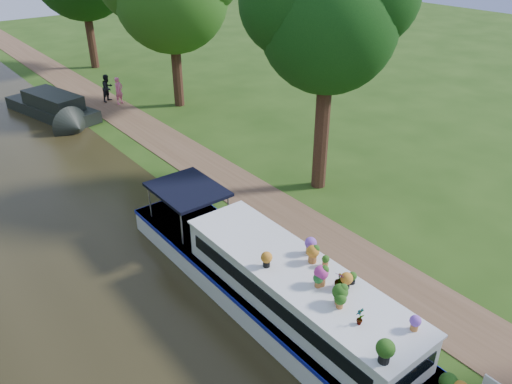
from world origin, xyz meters
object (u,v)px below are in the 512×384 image
object	(u,v)px
plant_boat	(297,303)
second_boat	(54,108)
pedestrian_pink	(119,91)
pedestrian_dark	(108,88)

from	to	relation	value
plant_boat	second_boat	xyz separation A→B (m)	(0.46, 19.70, -0.31)
plant_boat	pedestrian_pink	distance (m)	20.03
second_boat	pedestrian_pink	xyz separation A→B (m)	(3.69, -0.11, 0.25)
plant_boat	second_boat	world-z (taller)	plant_boat
pedestrian_pink	second_boat	bearing A→B (deg)	157.22
pedestrian_dark	plant_boat	bearing A→B (deg)	-127.87
pedestrian_pink	pedestrian_dark	xyz separation A→B (m)	(-0.30, 0.86, 0.01)
plant_boat	pedestrian_pink	bearing A→B (deg)	78.04
pedestrian_pink	plant_boat	bearing A→B (deg)	-123.08
second_boat	pedestrian_pink	world-z (taller)	pedestrian_pink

